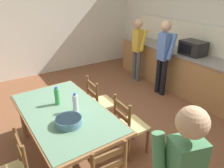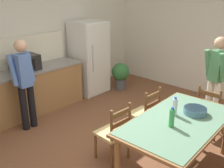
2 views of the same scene
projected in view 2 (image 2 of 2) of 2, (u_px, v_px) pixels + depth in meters
name	position (u px, v px, depth m)	size (l,w,h in m)	color
ground_plane	(118.00, 150.00, 4.16)	(8.32, 8.32, 0.00)	brown
wall_back	(21.00, 39.00, 5.35)	(6.52, 0.12, 2.90)	silver
wall_right	(214.00, 34.00, 5.91)	(0.12, 5.20, 2.90)	silver
kitchen_counter	(4.00, 99.00, 4.92)	(3.36, 0.66, 0.92)	#9E7042
refrigerator	(89.00, 58.00, 6.25)	(0.75, 0.73, 1.72)	silver
microwave	(25.00, 63.00, 5.04)	(0.50, 0.39, 0.30)	black
dining_table	(179.00, 125.00, 3.53)	(1.84, 1.07, 0.76)	brown
bottle_near_centre	(172.00, 118.00, 3.30)	(0.07, 0.07, 0.27)	green
bottle_off_centre	(175.00, 107.00, 3.60)	(0.07, 0.07, 0.27)	silver
serving_bowl	(195.00, 110.00, 3.66)	(0.32, 0.32, 0.09)	slate
chair_side_far_right	(145.00, 114.00, 4.39)	(0.43, 0.41, 0.91)	brown
chair_side_far_left	(114.00, 133.00, 3.81)	(0.44, 0.42, 0.91)	brown
chair_head_end	(210.00, 112.00, 4.47)	(0.41, 0.43, 0.91)	brown
person_at_counter	(24.00, 80.00, 4.54)	(0.41, 0.28, 1.64)	black
person_by_table	(216.00, 75.00, 4.81)	(0.34, 0.45, 1.62)	silver
potted_plant	(121.00, 74.00, 6.59)	(0.44, 0.44, 0.67)	#4C4C51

